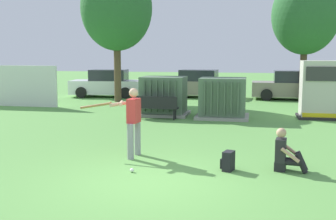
% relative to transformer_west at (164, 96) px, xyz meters
% --- Properties ---
extents(ground_plane, '(96.00, 96.00, 0.00)m').
position_rel_transformer_west_xyz_m(ground_plane, '(1.69, -9.06, -0.79)').
color(ground_plane, '#5B9947').
extents(fence_panel, '(4.80, 0.12, 2.00)m').
position_rel_transformer_west_xyz_m(fence_panel, '(-7.96, 1.44, 0.21)').
color(fence_panel, white).
rests_on(fence_panel, ground).
extents(transformer_west, '(2.10, 1.70, 1.62)m').
position_rel_transformer_west_xyz_m(transformer_west, '(0.00, 0.00, 0.00)').
color(transformer_west, '#9E9B93').
rests_on(transformer_west, ground).
extents(transformer_mid_west, '(2.10, 1.70, 1.62)m').
position_rel_transformer_west_xyz_m(transformer_mid_west, '(2.49, -0.32, 0.00)').
color(transformer_mid_west, '#9E9B93').
rests_on(transformer_mid_west, ground).
extents(generator_enclosure, '(1.60, 1.40, 2.30)m').
position_rel_transformer_west_xyz_m(generator_enclosure, '(6.26, 0.44, 0.35)').
color(generator_enclosure, '#262626').
rests_on(generator_enclosure, ground).
extents(park_bench, '(1.82, 0.49, 0.92)m').
position_rel_transformer_west_xyz_m(park_bench, '(-0.09, -1.14, -0.25)').
color(park_bench, black).
rests_on(park_bench, ground).
extents(batter, '(1.61, 0.72, 1.74)m').
position_rel_transformer_west_xyz_m(batter, '(0.71, -7.11, 0.19)').
color(batter, gray).
rests_on(batter, ground).
extents(sports_ball, '(0.09, 0.09, 0.09)m').
position_rel_transformer_west_xyz_m(sports_ball, '(1.10, -8.45, -0.74)').
color(sports_ball, white).
rests_on(sports_ball, ground).
extents(seated_spectator, '(0.76, 0.59, 0.96)m').
position_rel_transformer_west_xyz_m(seated_spectator, '(4.41, -7.64, -0.41)').
color(seated_spectator, black).
rests_on(seated_spectator, ground).
extents(backpack, '(0.33, 0.36, 0.44)m').
position_rel_transformer_west_xyz_m(backpack, '(3.16, -7.88, -0.57)').
color(backpack, black).
rests_on(backpack, ground).
extents(tree_left, '(3.74, 3.74, 7.15)m').
position_rel_transformer_west_xyz_m(tree_left, '(-3.45, 4.30, 4.12)').
color(tree_left, brown).
rests_on(tree_left, ground).
extents(tree_center_left, '(3.47, 3.47, 6.62)m').
position_rel_transformer_west_xyz_m(tree_center_left, '(6.24, 6.03, 3.76)').
color(tree_center_left, '#4C3828').
rests_on(tree_center_left, ground).
extents(parked_car_leftmost, '(4.36, 2.25, 1.62)m').
position_rel_transformer_west_xyz_m(parked_car_leftmost, '(-4.87, 6.59, -0.04)').
color(parked_car_leftmost, silver).
rests_on(parked_car_leftmost, ground).
extents(parked_car_left_of_center, '(4.31, 2.13, 1.62)m').
position_rel_transformer_west_xyz_m(parked_car_left_of_center, '(0.41, 7.43, -0.04)').
color(parked_car_left_of_center, gray).
rests_on(parked_car_left_of_center, ground).
extents(parked_car_right_of_center, '(4.21, 1.95, 1.62)m').
position_rel_transformer_west_xyz_m(parked_car_right_of_center, '(5.76, 7.24, -0.04)').
color(parked_car_right_of_center, gray).
rests_on(parked_car_right_of_center, ground).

